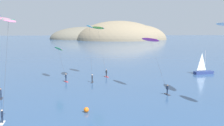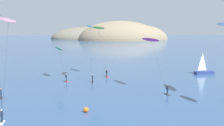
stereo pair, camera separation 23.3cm
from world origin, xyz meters
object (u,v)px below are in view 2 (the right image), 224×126
Objects in this scene: marker_buoy at (86,110)px; kitesurfer_cyan at (90,31)px; kitesurfer_pink at (8,26)px; kitesurfer_lime at (99,31)px; sailboat_near at (205,71)px; kitesurfer_magenta at (152,44)px; kitesurfer_green at (59,51)px.

kitesurfer_cyan is at bearing 89.87° from marker_buoy.
kitesurfer_pink is 1.11× the size of kitesurfer_lime.
sailboat_near reaches higher than marker_buoy.
kitesurfer_cyan is 1.03× the size of kitesurfer_lime.
kitesurfer_cyan is at bearing -108.66° from kitesurfer_lime.
kitesurfer_lime is at bearing 121.47° from kitesurfer_magenta.
sailboat_near is 0.50× the size of kitesurfer_cyan.
kitesurfer_cyan is 16.87× the size of marker_buoy.
kitesurfer_magenta is 19.38m from marker_buoy.
kitesurfer_cyan reaches higher than kitesurfer_magenta.
kitesurfer_magenta is 15.24m from kitesurfer_cyan.
kitesurfer_magenta is at bearing 30.06° from kitesurfer_pink.
kitesurfer_magenta is 18.32m from kitesurfer_lime.
kitesurfer_pink is at bearing -98.10° from kitesurfer_green.
sailboat_near is 0.52× the size of kitesurfer_lime.
kitesurfer_green is (-18.20, 11.39, -2.28)m from kitesurfer_magenta.
marker_buoy is at bearing -93.87° from kitesurfer_lime.
kitesurfer_cyan is 25.40m from marker_buoy.
kitesurfer_pink is at bearing -113.35° from kitesurfer_lime.
marker_buoy is (-0.05, -23.32, -10.05)m from kitesurfer_cyan.
kitesurfer_lime is at bearing 179.40° from sailboat_near.
kitesurfer_green is (-8.70, -4.14, -4.30)m from kitesurfer_lime.
kitesurfer_lime is 10.55m from kitesurfer_green.
kitesurfer_lime reaches higher than sailboat_near.
kitesurfer_pink is 18.27× the size of marker_buoy.
kitesurfer_pink reaches higher than kitesurfer_cyan.
kitesurfer_magenta is 13.54× the size of marker_buoy.
kitesurfer_pink is at bearing -149.94° from kitesurfer_magenta.
sailboat_near is 23.48m from kitesurfer_magenta.
sailboat_near is at bearing 36.35° from kitesurfer_pink.
kitesurfer_lime reaches higher than marker_buoy.
kitesurfer_cyan is at bearing -12.61° from kitesurfer_green.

